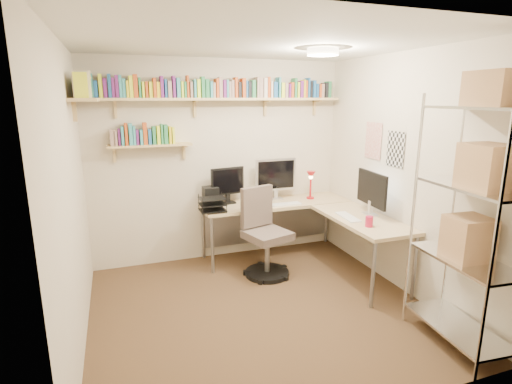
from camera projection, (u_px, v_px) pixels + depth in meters
ground at (260, 309)px, 3.95m from camera, size 3.20×3.20×0.00m
room_shell at (261, 153)px, 3.60m from camera, size 3.24×3.04×2.52m
wall_shelves at (187, 98)px, 4.53m from camera, size 3.12×1.09×0.80m
corner_desk at (287, 207)px, 4.90m from camera, size 1.96×1.91×1.27m
office_chair at (264, 239)px, 4.65m from camera, size 0.57×0.58×1.03m
wire_rack at (481, 183)px, 3.02m from camera, size 0.52×0.93×2.23m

